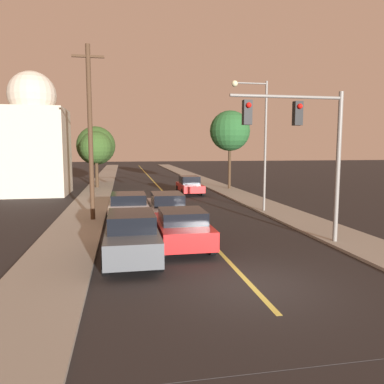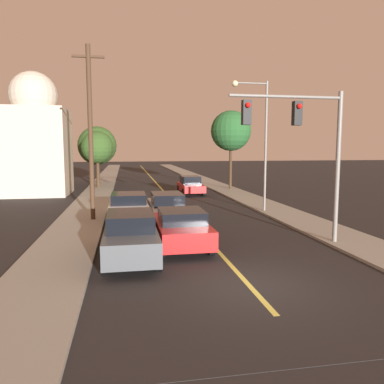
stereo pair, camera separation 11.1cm
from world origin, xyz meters
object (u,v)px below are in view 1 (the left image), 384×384
at_px(streetlamp_right, 258,129).
at_px(tree_left_far, 96,146).
at_px(car_outer_lane_second, 128,206).
at_px(car_far_oncoming, 190,185).
at_px(tree_left_near, 96,147).
at_px(car_near_lane_second, 167,207).
at_px(utility_pole_left, 90,131).
at_px(tree_right_near, 230,131).
at_px(traffic_signal_mast, 304,135).
at_px(domed_building_left, 34,139).
at_px(car_near_lane_front, 182,227).
at_px(car_outer_lane_front, 132,235).

xyz_separation_m(streetlamp_right, tree_left_far, (-10.56, 20.12, -0.87)).
bearing_deg(car_outer_lane_second, car_far_oncoming, 64.29).
distance_m(streetlamp_right, tree_left_near, 18.67).
relative_size(car_far_oncoming, tree_left_near, 0.83).
bearing_deg(car_near_lane_second, tree_left_near, 104.94).
height_order(car_far_oncoming, utility_pole_left, utility_pole_left).
bearing_deg(tree_left_near, tree_right_near, -15.37).
xyz_separation_m(traffic_signal_mast, tree_right_near, (2.80, 19.84, 1.07)).
bearing_deg(tree_left_far, domed_building_left, -116.72).
distance_m(traffic_signal_mast, tree_left_far, 29.35).
bearing_deg(car_outer_lane_second, car_near_lane_second, -19.29).
relative_size(car_near_lane_second, tree_right_near, 0.71).
xyz_separation_m(car_outer_lane_second, tree_left_far, (-3.02, 21.34, 3.33)).
height_order(car_far_oncoming, traffic_signal_mast, traffic_signal_mast).
xyz_separation_m(car_far_oncoming, utility_pole_left, (-7.09, -10.69, 3.98)).
distance_m(car_outer_lane_second, tree_right_near, 17.07).
bearing_deg(car_near_lane_front, tree_left_far, 100.45).
relative_size(utility_pole_left, tree_right_near, 1.25).
bearing_deg(utility_pole_left, car_near_lane_front, -56.94).
xyz_separation_m(utility_pole_left, tree_right_near, (11.28, 13.27, 0.66)).
bearing_deg(tree_left_far, car_outer_lane_second, -81.95).
height_order(car_outer_lane_second, tree_left_far, tree_left_far).
relative_size(streetlamp_right, tree_left_far, 1.26).
bearing_deg(streetlamp_right, utility_pole_left, -173.74).
bearing_deg(streetlamp_right, tree_right_near, 81.26).
distance_m(streetlamp_right, tree_right_near, 12.39).
xyz_separation_m(car_near_lane_front, car_far_oncoming, (3.27, 16.56, -0.01)).
bearing_deg(car_outer_lane_second, streetlamp_right, 9.17).
bearing_deg(traffic_signal_mast, tree_right_near, 81.95).
distance_m(car_near_lane_front, car_near_lane_second, 5.00).
bearing_deg(car_outer_lane_front, tree_left_far, 96.09).
bearing_deg(car_near_lane_front, domed_building_left, 116.66).
distance_m(car_near_lane_second, traffic_signal_mast, 8.16).
relative_size(car_outer_lane_second, domed_building_left, 0.49).
bearing_deg(streetlamp_right, car_outer_lane_front, -132.72).
relative_size(tree_left_far, domed_building_left, 0.60).
relative_size(traffic_signal_mast, tree_left_near, 1.10).
height_order(car_near_lane_second, domed_building_left, domed_building_left).
distance_m(car_outer_lane_second, utility_pole_left, 4.38).
height_order(streetlamp_right, tree_left_far, streetlamp_right).
xyz_separation_m(car_far_oncoming, tree_left_near, (-7.93, 5.91, 3.15)).
height_order(car_near_lane_second, tree_right_near, tree_right_near).
relative_size(streetlamp_right, tree_left_near, 1.42).
relative_size(car_outer_lane_second, tree_left_near, 0.91).
distance_m(utility_pole_left, tree_left_near, 16.64).
height_order(car_outer_lane_front, tree_right_near, tree_right_near).
height_order(car_near_lane_second, tree_left_near, tree_left_near).
distance_m(car_near_lane_front, traffic_signal_mast, 5.90).
relative_size(car_far_oncoming, domed_building_left, 0.45).
bearing_deg(car_far_oncoming, car_near_lane_second, 74.23).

